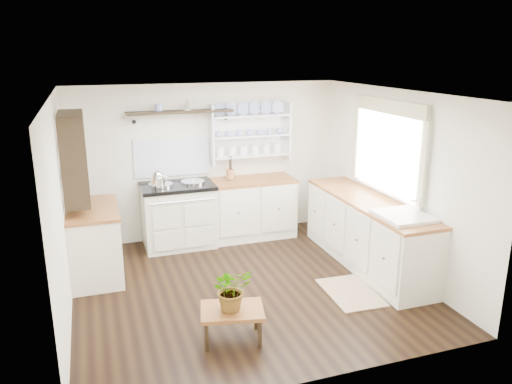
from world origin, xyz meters
The scene contains 19 objects.
floor centered at (0.00, 0.00, 0.00)m, with size 4.00×3.80×0.01m, color black.
wall_back centered at (0.00, 1.90, 1.15)m, with size 4.00×0.02×2.30m, color silver.
wall_right centered at (2.00, 0.00, 1.15)m, with size 0.02×3.80×2.30m, color silver.
wall_left centered at (-2.00, 0.00, 1.15)m, with size 0.02×3.80×2.30m, color silver.
ceiling centered at (0.00, 0.00, 2.30)m, with size 4.00×3.80×0.01m, color white.
window centered at (1.95, 0.15, 1.56)m, with size 0.08×1.55×1.22m.
aga_cooker centered at (-0.53, 1.57, 0.47)m, with size 1.03×0.72×0.95m.
back_cabinets centered at (0.60, 1.60, 0.46)m, with size 1.27×0.63×0.90m.
right_cabinets centered at (1.70, 0.10, 0.46)m, with size 0.62×2.43×0.90m.
belfast_sink centered at (1.70, -0.65, 0.80)m, with size 0.55×0.60×0.45m.
left_cabinets centered at (-1.70, 0.90, 0.46)m, with size 0.62×1.13×0.90m.
plate_rack centered at (0.65, 1.86, 1.56)m, with size 1.20×0.22×0.90m.
high_shelf centered at (-0.40, 1.78, 1.91)m, with size 1.50×0.29×0.16m.
left_shelving centered at (-1.84, 0.90, 1.55)m, with size 0.28×0.80×1.05m, color black.
kettle centered at (-0.81, 1.45, 1.05)m, with size 0.19×0.19×0.24m, color silver, non-canonical shape.
utensil_crock centered at (0.29, 1.68, 0.98)m, with size 0.12×0.12×0.14m, color #9E633A.
center_table centered at (-0.48, -1.05, 0.29)m, with size 0.69×0.56×0.33m.
potted_plant centered at (-0.48, -1.05, 0.55)m, with size 0.39×0.34×0.43m, color #3F7233.
floor_rug centered at (1.11, -0.57, 0.01)m, with size 0.55×0.85×0.02m, color #7B5E48.
Camera 1 is at (-1.66, -5.25, 2.76)m, focal length 35.00 mm.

